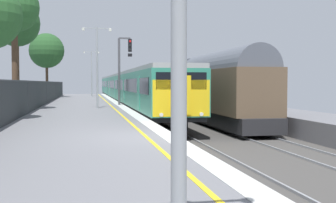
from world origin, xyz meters
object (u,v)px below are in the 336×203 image
object	(u,v)px
freight_train_adjacent_track	(163,85)
background_tree_left	(16,25)
background_tree_centre	(15,10)
background_tree_back	(47,52)
platform_lamp_far	(92,70)
commuter_train_at_platform	(124,87)
signal_gantry	(122,63)
platform_lamp_mid	(97,60)

from	to	relation	value
freight_train_adjacent_track	background_tree_left	size ratio (longest dim) A/B	6.26
background_tree_centre	background_tree_back	distance (m)	24.73
freight_train_adjacent_track	platform_lamp_far	bearing A→B (deg)	130.00
commuter_train_at_platform	freight_train_adjacent_track	xyz separation A→B (m)	(4.00, -2.22, 0.26)
platform_lamp_far	background_tree_left	world-z (taller)	background_tree_left
signal_gantry	background_tree_centre	bearing A→B (deg)	-143.22
signal_gantry	platform_lamp_far	xyz separation A→B (m)	(-2.07, 21.87, 0.11)
freight_train_adjacent_track	background_tree_centre	xyz separation A→B (m)	(-12.65, -18.22, 4.76)
freight_train_adjacent_track	background_tree_back	size ratio (longest dim) A/B	7.24
platform_lamp_far	background_tree_back	xyz separation A→B (m)	(-5.28, -2.51, 2.03)
commuter_train_at_platform	background_tree_left	xyz separation A→B (m)	(-10.10, -10.01, 5.41)
freight_train_adjacent_track	platform_lamp_mid	world-z (taller)	platform_lamp_mid
commuter_train_at_platform	background_tree_centre	xyz separation A→B (m)	(-8.65, -20.45, 5.02)
background_tree_left	signal_gantry	bearing A→B (deg)	-30.51
commuter_train_at_platform	platform_lamp_far	bearing A→B (deg)	117.64
freight_train_adjacent_track	platform_lamp_far	xyz separation A→B (m)	(-7.56, 9.00, 1.87)
background_tree_back	platform_lamp_far	bearing A→B (deg)	25.41
platform_lamp_mid	platform_lamp_far	world-z (taller)	platform_lamp_far
background_tree_back	background_tree_left	bearing A→B (deg)	-95.05
platform_lamp_far	background_tree_back	world-z (taller)	background_tree_back
signal_gantry	platform_lamp_mid	distance (m)	4.60
freight_train_adjacent_track	background_tree_centre	world-z (taller)	background_tree_centre
commuter_train_at_platform	background_tree_back	world-z (taller)	background_tree_back
freight_train_adjacent_track	platform_lamp_mid	distance (m)	18.67
platform_lamp_far	background_tree_left	bearing A→B (deg)	-111.29
platform_lamp_far	background_tree_centre	distance (m)	27.85
commuter_train_at_platform	background_tree_back	size ratio (longest dim) A/B	7.82
commuter_train_at_platform	platform_lamp_mid	xyz separation A→B (m)	(-3.55, -19.20, 2.00)
background_tree_left	background_tree_centre	xyz separation A→B (m)	(1.45, -10.43, -0.39)
background_tree_centre	freight_train_adjacent_track	bearing A→B (deg)	55.23
freight_train_adjacent_track	signal_gantry	distance (m)	14.10
commuter_train_at_platform	background_tree_centre	bearing A→B (deg)	-112.93
background_tree_centre	background_tree_left	bearing A→B (deg)	97.91
platform_lamp_mid	signal_gantry	bearing A→B (deg)	63.29
background_tree_centre	background_tree_back	xyz separation A→B (m)	(-0.19, 24.72, -0.87)
platform_lamp_mid	background_tree_back	distance (m)	24.16
platform_lamp_mid	background_tree_centre	xyz separation A→B (m)	(-5.10, -1.24, 3.02)
commuter_train_at_platform	background_tree_centre	distance (m)	22.76
commuter_train_at_platform	background_tree_back	xyz separation A→B (m)	(-8.83, 4.27, 4.15)
freight_train_adjacent_track	platform_lamp_far	distance (m)	11.90
platform_lamp_far	background_tree_back	bearing A→B (deg)	-154.59
platform_lamp_far	freight_train_adjacent_track	bearing A→B (deg)	-50.00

